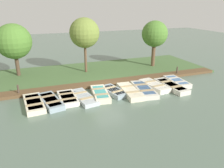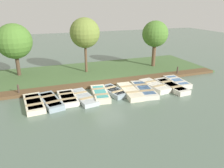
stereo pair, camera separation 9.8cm
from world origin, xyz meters
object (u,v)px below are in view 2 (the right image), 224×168
park_tree_left (85,33)px  mooring_post_far (177,71)px  rowboat_4 (100,94)px  rowboat_0 (34,103)px  park_tree_far_left (14,42)px  rowboat_9 (171,86)px  mooring_post_near (18,90)px  rowboat_10 (177,82)px  rowboat_7 (144,89)px  rowboat_3 (83,97)px  park_tree_center (155,34)px  rowboat_1 (51,101)px  rowboat_5 (114,91)px  rowboat_8 (154,86)px  rowboat_2 (68,98)px  rowboat_6 (130,91)px

park_tree_left → mooring_post_far: bearing=64.3°
rowboat_4 → rowboat_0: bearing=-82.6°
rowboat_0 → park_tree_far_left: bearing=-176.1°
rowboat_9 → mooring_post_near: (-2.77, -11.93, 0.26)m
rowboat_4 → park_tree_left: park_tree_left is taller
rowboat_10 → mooring_post_near: (-2.03, -13.05, 0.26)m
rowboat_7 → mooring_post_far: 5.75m
rowboat_3 → rowboat_4: 1.33m
rowboat_7 → park_tree_left: size_ratio=0.67×
park_tree_left → park_tree_center: 7.58m
rowboat_1 → rowboat_4: bearing=79.5°
rowboat_1 → rowboat_7: (0.29, 7.28, -0.00)m
rowboat_0 → rowboat_5: 6.02m
rowboat_8 → park_tree_far_left: (-7.27, -10.77, 3.21)m
rowboat_3 → mooring_post_far: size_ratio=3.58×
rowboat_1 → park_tree_center: bearing=105.6°
rowboat_2 → park_tree_center: park_tree_center is taller
rowboat_3 → rowboat_4: size_ratio=1.04×
rowboat_10 → rowboat_3: bearing=-85.1°
mooring_post_far → park_tree_far_left: size_ratio=0.18×
rowboat_7 → rowboat_10: rowboat_10 is taller
rowboat_2 → rowboat_9: rowboat_9 is taller
rowboat_5 → rowboat_9: rowboat_9 is taller
rowboat_10 → mooring_post_far: 2.53m
rowboat_10 → park_tree_far_left: bearing=-116.0°
rowboat_10 → rowboat_7: bearing=-78.2°
rowboat_8 → rowboat_9: 1.39m
rowboat_9 → mooring_post_far: (-2.77, 2.61, 0.26)m
rowboat_10 → park_tree_far_left: size_ratio=0.57×
rowboat_2 → rowboat_4: (0.14, 2.46, 0.04)m
rowboat_6 → mooring_post_far: 6.89m
rowboat_1 → rowboat_4: rowboat_4 is taller
rowboat_1 → rowboat_10: 10.90m
rowboat_1 → rowboat_10: bearing=80.6°
rowboat_5 → mooring_post_far: 7.80m
rowboat_5 → rowboat_6: bearing=51.8°
rowboat_4 → park_tree_center: (-5.84, 8.04, 3.43)m
park_tree_far_left → rowboat_4: bearing=38.9°
rowboat_7 → park_tree_center: bearing=152.2°
rowboat_1 → mooring_post_near: (-2.33, -2.15, 0.27)m
rowboat_6 → park_tree_left: park_tree_left is taller
rowboat_6 → rowboat_5: bearing=-110.3°
mooring_post_near → mooring_post_far: bearing=90.0°
rowboat_0 → mooring_post_far: size_ratio=3.55×
rowboat_2 → rowboat_10: (-0.13, 9.66, 0.03)m
rowboat_4 → park_tree_far_left: park_tree_far_left is taller
rowboat_6 → rowboat_0: bearing=-88.8°
mooring_post_far → rowboat_4: bearing=-75.2°
rowboat_0 → rowboat_3: size_ratio=0.99×
rowboat_1 → park_tree_center: (-5.87, 11.73, 3.44)m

